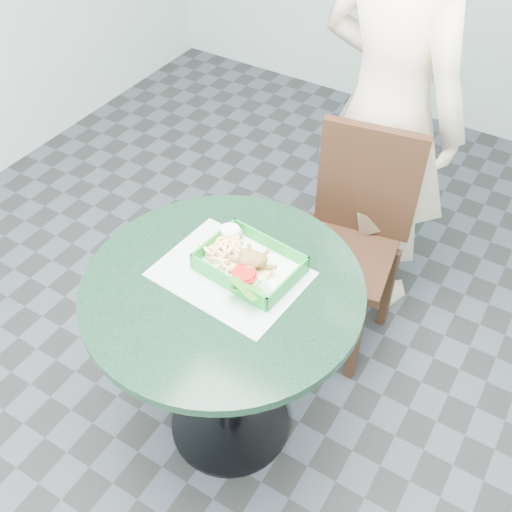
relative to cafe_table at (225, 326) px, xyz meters
The scene contains 10 objects.
floor 0.58m from the cafe_table, ahead, with size 4.00×5.00×0.02m, color #303335.
cafe_table is the anchor object (origin of this frame).
dining_chair 0.69m from the cafe_table, 79.17° to the left, with size 0.38×0.38×0.93m.
diner_person 1.06m from the cafe_table, 84.48° to the left, with size 0.75×0.49×2.06m, color beige.
placemat 0.18m from the cafe_table, 93.30° to the left, with size 0.42×0.31×0.00m, color silver.
food_basket 0.21m from the cafe_table, 67.71° to the left, with size 0.28×0.21×0.06m.
crab_sandwich 0.24m from the cafe_table, 56.52° to the left, with size 0.12×0.12×0.07m.
fries_pile 0.24m from the cafe_table, 128.97° to the left, with size 0.11×0.12×0.04m, color #FCD485, non-canonical shape.
sauce_ramekin 0.28m from the cafe_table, 119.43° to the left, with size 0.06×0.06×0.03m.
garnish_cup 0.23m from the cafe_table, 13.74° to the left, with size 0.12×0.12×0.05m.
Camera 1 is at (0.70, -0.96, 2.04)m, focal length 42.00 mm.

